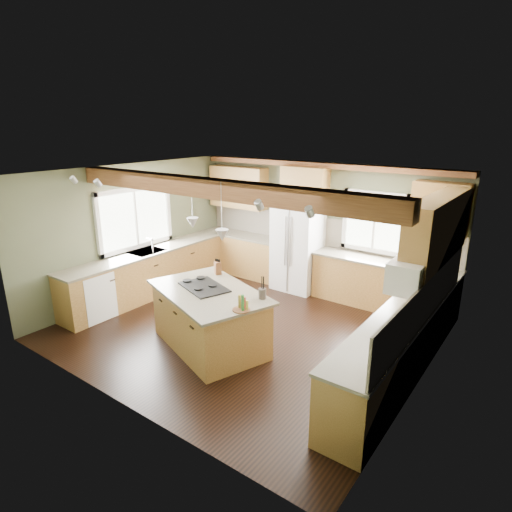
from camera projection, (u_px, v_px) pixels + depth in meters
The scene contains 37 objects.
floor at pixel (247, 329), 7.22m from camera, with size 5.60×5.60×0.00m, color black.
ceiling at pixel (246, 174), 6.44m from camera, with size 5.60×5.60×0.00m, color silver.
wall_back at pixel (320, 226), 8.75m from camera, with size 5.60×5.60×0.00m, color #50563D.
wall_left at pixel (133, 231), 8.40m from camera, with size 5.00×5.00×0.00m, color #50563D.
wall_right at pixel (427, 296), 5.25m from camera, with size 5.00×5.00×0.00m, color #50563D.
ceiling_beam at pixel (212, 188), 5.89m from camera, with size 5.55×0.26×0.26m, color #502816.
soffit_trim at pixel (321, 165), 8.31m from camera, with size 5.55×0.20×0.10m, color #502816.
backsplash_back at pixel (320, 231), 8.77m from camera, with size 5.58×0.03×0.58m, color brown.
backsplash_right at pixel (426, 301), 5.33m from camera, with size 0.03×3.70×0.58m, color brown.
base_cab_back_left at pixel (243, 255), 9.79m from camera, with size 2.02×0.60×0.88m, color brown.
counter_back_left at pixel (243, 235), 9.65m from camera, with size 2.06×0.64×0.04m, color #4F493A.
base_cab_back_right at pixel (382, 285), 7.94m from camera, with size 2.62×0.60×0.88m, color brown.
counter_back_right at pixel (384, 262), 7.81m from camera, with size 2.66×0.64×0.04m, color #4F493A.
base_cab_left at pixel (149, 274), 8.53m from camera, with size 0.60×3.70×0.88m, color brown.
counter_left at pixel (147, 252), 8.39m from camera, with size 0.64×3.74×0.04m, color #4F493A.
base_cab_right at pixel (397, 349), 5.72m from camera, with size 0.60×3.70×0.88m, color brown.
counter_right at pixel (401, 318), 5.58m from camera, with size 0.64×3.74×0.04m, color #4F493A.
upper_cab_back_left at pixel (238, 187), 9.54m from camera, with size 1.40×0.35×0.90m, color brown.
upper_cab_over_fridge at pixel (305, 184), 8.53m from camera, with size 0.96×0.35×0.70m, color brown.
upper_cab_right at pixel (438, 229), 5.85m from camera, with size 0.35×2.20×0.90m, color brown.
upper_cab_back_corner at pixel (440, 209), 7.13m from camera, with size 0.90×0.35×0.90m, color brown.
window_left at pixel (135, 218), 8.36m from camera, with size 0.04×1.60×1.05m, color white.
window_back at pixel (375, 222), 8.02m from camera, with size 1.10×0.04×1.00m, color white.
sink at pixel (147, 252), 8.39m from camera, with size 0.50×0.65×0.03m, color #262628.
faucet at pixel (153, 246), 8.25m from camera, with size 0.02×0.02×0.28m, color #B2B2B7.
dishwasher at pixel (91, 295), 7.53m from camera, with size 0.60×0.60×0.84m, color white.
oven at pixel (357, 398), 4.73m from camera, with size 0.60×0.72×0.84m, color white.
microwave at pixel (410, 274), 5.26m from camera, with size 0.40×0.70×0.38m, color white.
pendant_left at pixel (193, 223), 6.49m from camera, with size 0.18×0.18×0.16m, color #B2B2B7.
pendant_right at pixel (222, 235), 5.78m from camera, with size 0.18×0.18×0.16m, color #B2B2B7.
refrigerator at pixel (298, 247), 8.75m from camera, with size 0.90×0.74×1.80m, color silver.
island at pixel (210, 320), 6.57m from camera, with size 1.81×1.10×0.88m, color brown.
island_top at pixel (209, 292), 6.43m from camera, with size 1.93×1.22×0.04m, color #4F493A.
cooktop at pixel (204, 287), 6.54m from camera, with size 0.78×0.52×0.02m, color black.
knife_block at pixel (218, 268), 7.10m from camera, with size 0.13×0.10×0.21m, color brown.
utensil_crock at pixel (262, 293), 6.12m from camera, with size 0.11×0.11×0.15m, color #433936.
bottle_tray at pixel (241, 302), 5.73m from camera, with size 0.25×0.25×0.22m, color brown, non-canonical shape.
Camera 1 is at (3.97, -5.17, 3.35)m, focal length 30.00 mm.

